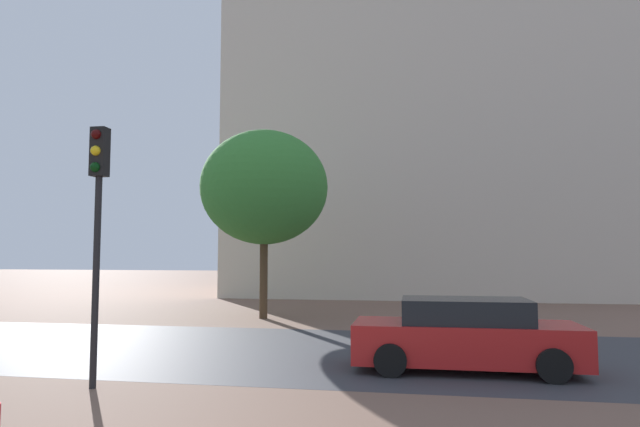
# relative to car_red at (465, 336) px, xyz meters

# --- Properties ---
(ground_plane) EXTENTS (120.00, 120.00, 0.00)m
(ground_plane) POSITION_rel_car_red_xyz_m (-3.26, 1.80, -0.70)
(ground_plane) COLOR brown
(street_asphalt_strip) EXTENTS (120.00, 7.36, 0.00)m
(street_asphalt_strip) POSITION_rel_car_red_xyz_m (-3.26, 1.62, -0.70)
(street_asphalt_strip) COLOR #38383D
(street_asphalt_strip) RESTS_ON ground_plane
(landmark_building) EXTENTS (22.35, 12.85, 35.32)m
(landmark_building) POSITION_rel_car_red_xyz_m (-0.25, 22.22, 10.70)
(landmark_building) COLOR beige
(landmark_building) RESTS_ON ground_plane
(car_red) EXTENTS (4.52, 1.94, 1.45)m
(car_red) POSITION_rel_car_red_xyz_m (0.00, 0.00, 0.00)
(car_red) COLOR red
(car_red) RESTS_ON ground_plane
(traffic_light_pole) EXTENTS (0.28, 0.34, 4.68)m
(traffic_light_pole) POSITION_rel_car_red_xyz_m (-6.65, -2.63, 2.57)
(traffic_light_pole) COLOR black
(traffic_light_pole) RESTS_ON ground_plane
(tree_curb_far) EXTENTS (4.75, 4.75, 6.99)m
(tree_curb_far) POSITION_rel_car_red_xyz_m (-6.49, 7.85, 4.15)
(tree_curb_far) COLOR #4C3823
(tree_curb_far) RESTS_ON ground_plane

